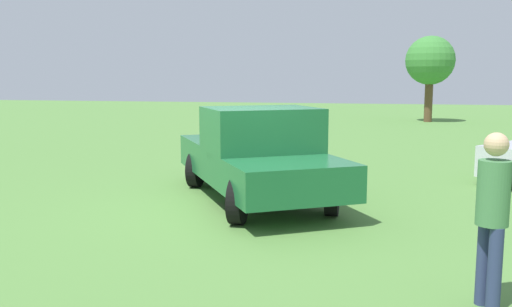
% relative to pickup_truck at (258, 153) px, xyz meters
% --- Properties ---
extents(ground_plane, '(80.00, 80.00, 0.00)m').
position_rel_pickup_truck_xyz_m(ground_plane, '(-0.57, 0.27, -0.93)').
color(ground_plane, '#54843D').
extents(pickup_truck, '(5.30, 4.25, 1.80)m').
position_rel_pickup_truck_xyz_m(pickup_truck, '(0.00, 0.00, 0.00)').
color(pickup_truck, black).
rests_on(pickup_truck, ground_plane).
extents(person_bystander, '(0.42, 0.42, 1.82)m').
position_rel_pickup_truck_xyz_m(person_bystander, '(-4.32, -3.33, 0.11)').
color(person_bystander, navy).
rests_on(person_bystander, ground_plane).
extents(tree_side, '(2.53, 2.53, 4.47)m').
position_rel_pickup_truck_xyz_m(tree_side, '(20.11, -4.86, 2.23)').
color(tree_side, brown).
rests_on(tree_side, ground_plane).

